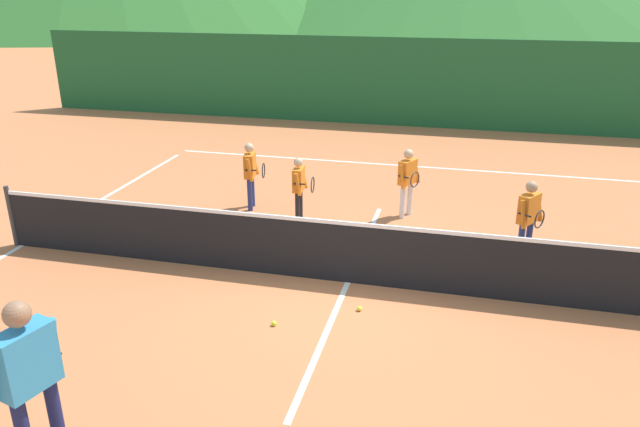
% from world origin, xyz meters
% --- Properties ---
extents(ground_plane, '(120.00, 120.00, 0.00)m').
position_xyz_m(ground_plane, '(0.00, 0.00, 0.00)').
color(ground_plane, '#C67042').
extents(line_baseline_far, '(11.26, 0.08, 0.01)m').
position_xyz_m(line_baseline_far, '(0.00, 6.25, 0.00)').
color(line_baseline_far, white).
rests_on(line_baseline_far, ground).
extents(line_sideline_west, '(0.08, 11.66, 0.01)m').
position_xyz_m(line_sideline_west, '(-5.63, 0.00, 0.00)').
color(line_sideline_west, white).
rests_on(line_sideline_west, ground).
extents(line_service_center, '(0.08, 6.35, 0.01)m').
position_xyz_m(line_service_center, '(0.00, 0.00, 0.00)').
color(line_service_center, white).
rests_on(line_service_center, ground).
extents(tennis_net, '(11.55, 0.08, 1.05)m').
position_xyz_m(tennis_net, '(0.00, 0.00, 0.50)').
color(tennis_net, '#333338').
rests_on(tennis_net, ground).
extents(instructor, '(0.45, 0.84, 1.71)m').
position_xyz_m(instructor, '(-2.01, -4.19, 1.03)').
color(instructor, '#191E4C').
rests_on(instructor, ground).
extents(student_0, '(0.49, 0.59, 1.32)m').
position_xyz_m(student_0, '(-2.45, 2.62, 0.79)').
color(student_0, navy).
rests_on(student_0, ground).
extents(student_1, '(0.43, 0.58, 1.23)m').
position_xyz_m(student_1, '(-1.34, 2.17, 0.74)').
color(student_1, black).
rests_on(student_1, ground).
extents(student_2, '(0.41, 0.71, 1.31)m').
position_xyz_m(student_2, '(0.54, 2.91, 0.79)').
color(student_2, silver).
rests_on(student_2, ground).
extents(student_3, '(0.45, 0.72, 1.33)m').
position_xyz_m(student_3, '(2.58, 1.40, 0.80)').
color(student_3, navy).
rests_on(student_3, ground).
extents(tennis_ball_0, '(0.07, 0.07, 0.07)m').
position_xyz_m(tennis_ball_0, '(-0.70, -1.41, 0.03)').
color(tennis_ball_0, yellow).
rests_on(tennis_ball_0, ground).
extents(tennis_ball_2, '(0.07, 0.07, 0.07)m').
position_xyz_m(tennis_ball_2, '(0.31, -0.78, 0.03)').
color(tennis_ball_2, yellow).
rests_on(tennis_ball_2, ground).
extents(tennis_ball_7, '(0.07, 0.07, 0.07)m').
position_xyz_m(tennis_ball_7, '(-2.73, -3.63, 0.03)').
color(tennis_ball_7, yellow).
rests_on(tennis_ball_7, ground).
extents(windscreen_fence, '(24.76, 0.08, 2.64)m').
position_xyz_m(windscreen_fence, '(0.00, 10.56, 1.32)').
color(windscreen_fence, '#1E5B2D').
rests_on(windscreen_fence, ground).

